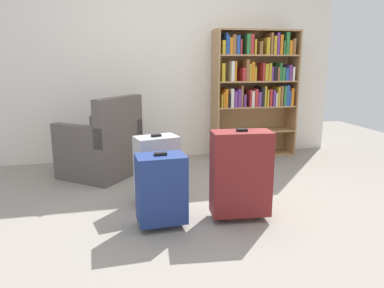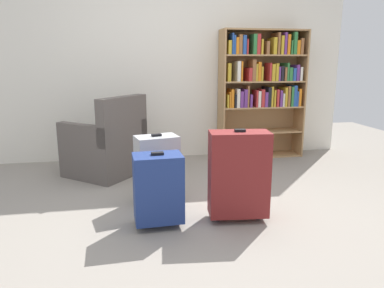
# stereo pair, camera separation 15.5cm
# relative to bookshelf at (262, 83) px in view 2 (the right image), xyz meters

# --- Properties ---
(ground_plane) EXTENTS (8.14, 8.14, 0.00)m
(ground_plane) POSITION_rel_bookshelf_xyz_m (-1.16, -1.79, -0.98)
(ground_plane) COLOR gray
(back_wall) EXTENTS (4.65, 0.10, 2.60)m
(back_wall) POSITION_rel_bookshelf_xyz_m (-1.16, 0.23, 0.32)
(back_wall) COLOR silver
(back_wall) RESTS_ON ground
(bookshelf) EXTENTS (1.11, 0.33, 1.66)m
(bookshelf) POSITION_rel_bookshelf_xyz_m (0.00, 0.00, 0.00)
(bookshelf) COLOR #A87F51
(bookshelf) RESTS_ON ground
(armchair) EXTENTS (0.99, 0.99, 0.90)m
(armchair) POSITION_rel_bookshelf_xyz_m (-2.01, -0.49, -0.66)
(armchair) COLOR #59514C
(armchair) RESTS_ON ground
(mug) EXTENTS (0.12, 0.08, 0.10)m
(mug) POSITION_rel_bookshelf_xyz_m (-1.43, -0.46, -0.93)
(mug) COLOR #1959A5
(mug) RESTS_ON ground
(suitcase_navy_blue) EXTENTS (0.38, 0.27, 0.60)m
(suitcase_navy_blue) POSITION_rel_bookshelf_xyz_m (-1.55, -1.93, -0.66)
(suitcase_navy_blue) COLOR navy
(suitcase_navy_blue) RESTS_ON ground
(suitcase_silver) EXTENTS (0.42, 0.31, 0.64)m
(suitcase_silver) POSITION_rel_bookshelf_xyz_m (-1.52, -1.42, -0.65)
(suitcase_silver) COLOR #B7BABF
(suitcase_silver) RESTS_ON ground
(suitcase_dark_red) EXTENTS (0.49, 0.28, 0.75)m
(suitcase_dark_red) POSITION_rel_bookshelf_xyz_m (-0.91, -1.94, -0.59)
(suitcase_dark_red) COLOR maroon
(suitcase_dark_red) RESTS_ON ground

